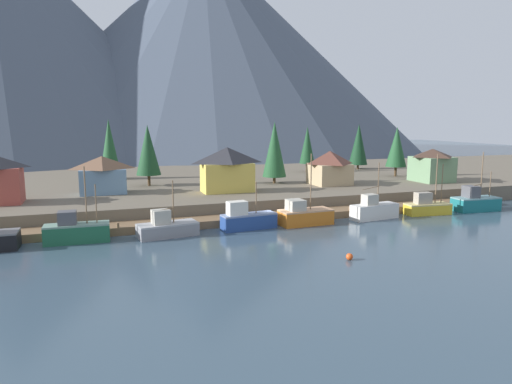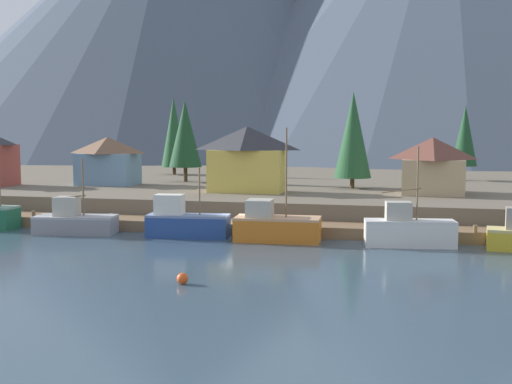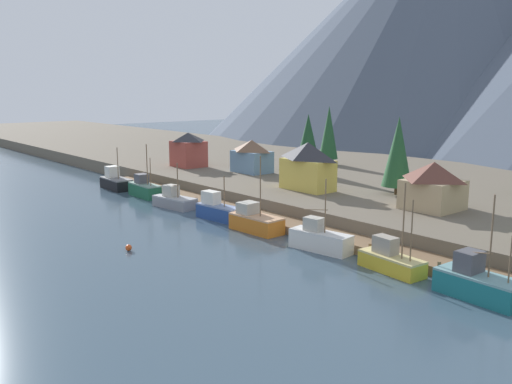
% 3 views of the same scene
% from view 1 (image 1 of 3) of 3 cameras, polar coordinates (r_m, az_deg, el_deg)
% --- Properties ---
extents(ground_plane, '(400.00, 400.00, 1.00)m').
position_cam_1_polar(ground_plane, '(81.22, -3.12, -1.34)').
color(ground_plane, '#384C5B').
extents(dock, '(80.00, 4.00, 1.60)m').
position_cam_1_polar(dock, '(64.25, 1.40, -3.14)').
color(dock, brown).
rests_on(dock, ground_plane).
extents(shoreline_bank, '(400.00, 56.00, 2.50)m').
position_cam_1_polar(shoreline_bank, '(92.39, -5.22, 0.97)').
color(shoreline_bank, '#665B4C').
rests_on(shoreline_bank, ground_plane).
extents(mountain_east_peak, '(79.59, 79.59, 46.83)m').
position_cam_1_polar(mountain_east_peak, '(192.48, -19.41, 11.20)').
color(mountain_east_peak, slate).
rests_on(mountain_east_peak, ground_plane).
extents(mountain_far_ridge, '(183.84, 183.84, 87.74)m').
position_cam_1_polar(mountain_far_ridge, '(208.66, -6.37, 17.06)').
color(mountain_far_ridge, '#475160').
rests_on(mountain_far_ridge, ground_plane).
extents(fishing_boat_green, '(7.17, 2.60, 8.72)m').
position_cam_1_polar(fishing_boat_green, '(56.78, -21.30, -4.50)').
color(fishing_boat_green, '#1E5B3D').
rests_on(fishing_boat_green, ground_plane).
extents(fishing_boat_grey, '(7.44, 3.84, 6.75)m').
position_cam_1_polar(fishing_boat_grey, '(56.68, -10.94, -4.33)').
color(fishing_boat_grey, gray).
rests_on(fishing_boat_grey, ground_plane).
extents(fishing_boat_blue, '(7.29, 2.97, 6.07)m').
position_cam_1_polar(fishing_boat_blue, '(59.38, -1.13, -3.34)').
color(fishing_boat_blue, navy).
rests_on(fishing_boat_blue, ground_plane).
extents(fishing_boat_orange, '(7.24, 3.30, 9.48)m').
position_cam_1_polar(fishing_boat_orange, '(62.15, 5.97, -2.87)').
color(fishing_boat_orange, '#CC6B1E').
rests_on(fishing_boat_orange, ground_plane).
extents(fishing_boat_white, '(7.35, 3.25, 8.02)m').
position_cam_1_polar(fishing_boat_white, '(67.50, 14.33, -2.17)').
color(fishing_boat_white, silver).
rests_on(fishing_boat_white, ground_plane).
extents(fishing_boat_yellow, '(6.91, 3.09, 8.93)m').
position_cam_1_polar(fishing_boat_yellow, '(73.07, 20.30, -1.73)').
color(fishing_boat_yellow, gold).
rests_on(fishing_boat_yellow, ground_plane).
extents(fishing_boat_teal, '(7.25, 3.35, 9.06)m').
position_cam_1_polar(fishing_boat_teal, '(78.88, 25.39, -1.14)').
color(fishing_boat_teal, '#196B70').
rests_on(fishing_boat_teal, ground_plane).
extents(house_yellow, '(8.37, 4.44, 7.13)m').
position_cam_1_polar(house_yellow, '(73.64, -3.56, 2.83)').
color(house_yellow, gold).
rests_on(house_yellow, shoreline_bank).
extents(house_tan, '(6.54, 6.57, 5.99)m').
position_cam_1_polar(house_tan, '(83.26, 9.07, 3.03)').
color(house_tan, tan).
rests_on(house_tan, shoreline_bank).
extents(house_green, '(6.33, 6.79, 6.11)m').
position_cam_1_polar(house_green, '(92.24, 20.86, 3.15)').
color(house_green, '#6B8E66').
rests_on(house_green, shoreline_bank).
extents(house_blue, '(7.22, 4.92, 5.86)m').
position_cam_1_polar(house_blue, '(75.78, -18.39, 2.06)').
color(house_blue, '#6689A8').
rests_on(house_blue, shoreline_bank).
extents(conifer_near_left, '(4.13, 4.13, 10.04)m').
position_cam_1_polar(conifer_near_left, '(98.27, 16.94, 5.34)').
color(conifer_near_left, '#4C3823').
rests_on(conifer_near_left, shoreline_bank).
extents(conifer_near_right, '(4.29, 4.29, 11.13)m').
position_cam_1_polar(conifer_near_right, '(83.52, 2.29, 5.29)').
color(conifer_near_right, '#4C3823').
rests_on(conifer_near_right, shoreline_bank).
extents(conifer_mid_left, '(3.33, 3.33, 10.00)m').
position_cam_1_polar(conifer_mid_left, '(102.49, 6.33, 5.76)').
color(conifer_mid_left, '#4C3823').
rests_on(conifer_mid_left, shoreline_bank).
extents(conifer_mid_right, '(4.24, 4.24, 10.59)m').
position_cam_1_polar(conifer_mid_right, '(82.38, -13.17, 5.06)').
color(conifer_mid_right, '#4C3823').
rests_on(conifer_mid_right, shoreline_bank).
extents(conifer_back_left, '(3.79, 3.79, 11.59)m').
position_cam_1_polar(conifer_back_left, '(93.84, -17.62, 5.39)').
color(conifer_back_left, '#4C3823').
rests_on(conifer_back_left, shoreline_bank).
extents(conifer_back_right, '(4.30, 4.30, 10.50)m').
position_cam_1_polar(conifer_back_right, '(110.89, 12.53, 5.76)').
color(conifer_back_right, '#4C3823').
rests_on(conifer_back_right, shoreline_bank).
extents(channel_buoy, '(0.70, 0.70, 0.70)m').
position_cam_1_polar(channel_buoy, '(47.56, 11.45, -7.82)').
color(channel_buoy, '#E04C19').
rests_on(channel_buoy, ground_plane).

